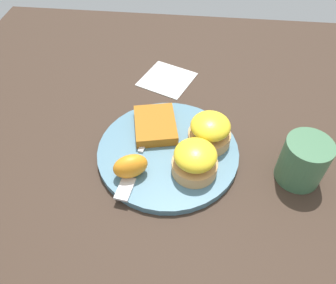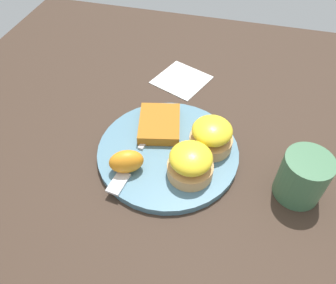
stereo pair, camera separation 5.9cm
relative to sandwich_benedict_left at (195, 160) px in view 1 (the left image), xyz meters
name	(u,v)px [view 1 (the left image)]	position (x,y,z in m)	size (l,w,h in m)	color
ground_plane	(168,154)	(0.04, 0.05, -0.04)	(1.10, 1.10, 0.00)	#38281E
plate	(168,152)	(0.04, 0.05, -0.04)	(0.26, 0.26, 0.01)	slate
sandwich_benedict_left	(195,160)	(0.00, 0.00, 0.00)	(0.08, 0.08, 0.06)	tan
sandwich_benedict_right	(210,131)	(0.07, -0.02, 0.00)	(0.08, 0.08, 0.06)	tan
hashbrown_patty	(155,125)	(0.10, 0.08, -0.02)	(0.10, 0.08, 0.02)	#A7631B
orange_wedge	(130,166)	(-0.02, 0.11, -0.01)	(0.06, 0.04, 0.04)	orange
fork	(139,156)	(0.02, 0.10, -0.03)	(0.23, 0.05, 0.00)	silver
cup	(303,160)	(0.02, -0.18, 0.00)	(0.11, 0.08, 0.09)	#42704C
napkin	(167,79)	(0.27, 0.08, -0.04)	(0.11, 0.11, 0.00)	white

